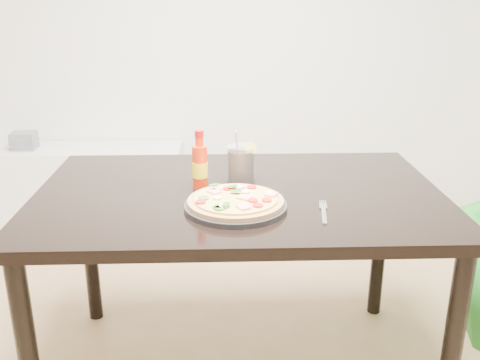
{
  "coord_description": "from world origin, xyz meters",
  "views": [
    {
      "loc": [
        0.16,
        -1.15,
        1.39
      ],
      "look_at": [
        0.21,
        0.47,
        0.83
      ],
      "focal_mm": 40.0,
      "sensor_mm": 36.0,
      "label": 1
    }
  ],
  "objects_px": {
    "dining_table": "(239,213)",
    "hot_sauce_bottle": "(200,166)",
    "plate": "(236,206)",
    "fork": "(324,211)",
    "pizza": "(236,200)",
    "cola_cup": "(241,165)",
    "media_console": "(71,186)"
  },
  "relations": [
    {
      "from": "dining_table",
      "to": "hot_sauce_bottle",
      "type": "bearing_deg",
      "value": 168.46
    },
    {
      "from": "plate",
      "to": "fork",
      "type": "relative_size",
      "value": 1.74
    },
    {
      "from": "dining_table",
      "to": "plate",
      "type": "distance_m",
      "value": 0.19
    },
    {
      "from": "pizza",
      "to": "cola_cup",
      "type": "height_order",
      "value": "cola_cup"
    },
    {
      "from": "pizza",
      "to": "media_console",
      "type": "bearing_deg",
      "value": 121.3
    },
    {
      "from": "cola_cup",
      "to": "media_console",
      "type": "xyz_separation_m",
      "value": [
        -1.02,
        1.39,
        -0.56
      ]
    },
    {
      "from": "dining_table",
      "to": "hot_sauce_bottle",
      "type": "relative_size",
      "value": 6.72
    },
    {
      "from": "dining_table",
      "to": "fork",
      "type": "bearing_deg",
      "value": -38.23
    },
    {
      "from": "pizza",
      "to": "media_console",
      "type": "distance_m",
      "value": 1.99
    },
    {
      "from": "fork",
      "to": "media_console",
      "type": "relative_size",
      "value": 0.13
    },
    {
      "from": "plate",
      "to": "media_console",
      "type": "relative_size",
      "value": 0.23
    },
    {
      "from": "pizza",
      "to": "fork",
      "type": "bearing_deg",
      "value": -8.3
    },
    {
      "from": "cola_cup",
      "to": "hot_sauce_bottle",
      "type": "bearing_deg",
      "value": -156.2
    },
    {
      "from": "cola_cup",
      "to": "fork",
      "type": "relative_size",
      "value": 1.02
    },
    {
      "from": "fork",
      "to": "hot_sauce_bottle",
      "type": "bearing_deg",
      "value": 157.82
    },
    {
      "from": "cola_cup",
      "to": "fork",
      "type": "xyz_separation_m",
      "value": [
        0.25,
        -0.29,
        -0.06
      ]
    },
    {
      "from": "plate",
      "to": "cola_cup",
      "type": "xyz_separation_m",
      "value": [
        0.03,
        0.26,
        0.06
      ]
    },
    {
      "from": "dining_table",
      "to": "cola_cup",
      "type": "xyz_separation_m",
      "value": [
        0.01,
        0.09,
        0.15
      ]
    },
    {
      "from": "plate",
      "to": "hot_sauce_bottle",
      "type": "relative_size",
      "value": 1.57
    },
    {
      "from": "pizza",
      "to": "dining_table",
      "type": "bearing_deg",
      "value": 84.68
    },
    {
      "from": "dining_table",
      "to": "hot_sauce_bottle",
      "type": "xyz_separation_m",
      "value": [
        -0.13,
        0.03,
        0.17
      ]
    },
    {
      "from": "plate",
      "to": "dining_table",
      "type": "bearing_deg",
      "value": 84.69
    },
    {
      "from": "pizza",
      "to": "fork",
      "type": "relative_size",
      "value": 1.62
    },
    {
      "from": "plate",
      "to": "fork",
      "type": "xyz_separation_m",
      "value": [
        0.27,
        -0.04,
        -0.01
      ]
    },
    {
      "from": "pizza",
      "to": "hot_sauce_bottle",
      "type": "height_order",
      "value": "hot_sauce_bottle"
    },
    {
      "from": "cola_cup",
      "to": "media_console",
      "type": "bearing_deg",
      "value": 126.45
    },
    {
      "from": "dining_table",
      "to": "plate",
      "type": "height_order",
      "value": "plate"
    },
    {
      "from": "fork",
      "to": "media_console",
      "type": "distance_m",
      "value": 2.17
    },
    {
      "from": "hot_sauce_bottle",
      "to": "dining_table",
      "type": "bearing_deg",
      "value": -11.54
    },
    {
      "from": "plate",
      "to": "cola_cup",
      "type": "relative_size",
      "value": 1.7
    },
    {
      "from": "cola_cup",
      "to": "pizza",
      "type": "bearing_deg",
      "value": -95.87
    },
    {
      "from": "pizza",
      "to": "cola_cup",
      "type": "xyz_separation_m",
      "value": [
        0.03,
        0.25,
        0.04
      ]
    }
  ]
}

